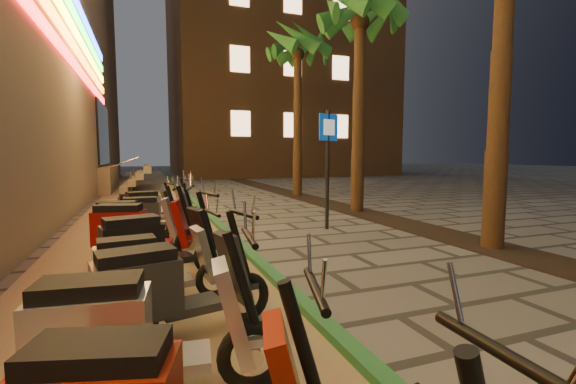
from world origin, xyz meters
name	(u,v)px	position (x,y,z in m)	size (l,w,h in m)	color
ground	(399,316)	(0.00, 0.00, 0.00)	(120.00, 120.00, 0.00)	#474442
parking_strip	(145,208)	(-2.60, 10.00, 0.01)	(3.40, 60.00, 0.01)	#8C7251
green_curb	(198,205)	(-0.90, 10.00, 0.05)	(0.18, 60.00, 0.10)	#246032
planting_strip	(396,222)	(3.60, 5.00, 0.01)	(1.20, 40.00, 0.02)	black
apartment_block	(272,40)	(9.00, 32.00, 12.50)	(18.00, 16.06, 25.00)	brown
palm_c	(360,21)	(3.60, 7.00, 5.73)	(2.97, 3.02, 6.91)	#472D19
palm_d	(298,55)	(3.60, 12.00, 5.94)	(2.97, 3.02, 7.16)	#472D19
pedestrian_sign	(328,153)	(1.47, 4.77, 1.81)	(0.58, 0.26, 2.79)	black
scooter_4	(134,334)	(-2.67, -0.64, 0.53)	(1.75, 0.68, 1.23)	black
scooter_5	(167,288)	(-2.41, 0.26, 0.53)	(1.72, 0.80, 1.21)	black
scooter_6	(150,268)	(-2.54, 1.15, 0.48)	(1.59, 0.62, 1.11)	black
scooter_7	(153,246)	(-2.49, 2.03, 0.54)	(1.77, 0.87, 1.25)	black
scooter_8	(137,230)	(-2.71, 3.20, 0.55)	(1.80, 0.89, 1.27)	black
scooter_9	(133,223)	(-2.80, 4.13, 0.52)	(1.70, 0.79, 1.20)	black
scooter_10	(154,216)	(-2.42, 4.93, 0.51)	(1.67, 0.59, 1.18)	black
scooter_11	(154,209)	(-2.39, 5.92, 0.53)	(1.73, 0.85, 1.22)	black
scooter_12	(143,207)	(-2.65, 6.80, 0.46)	(1.51, 0.68, 1.06)	black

